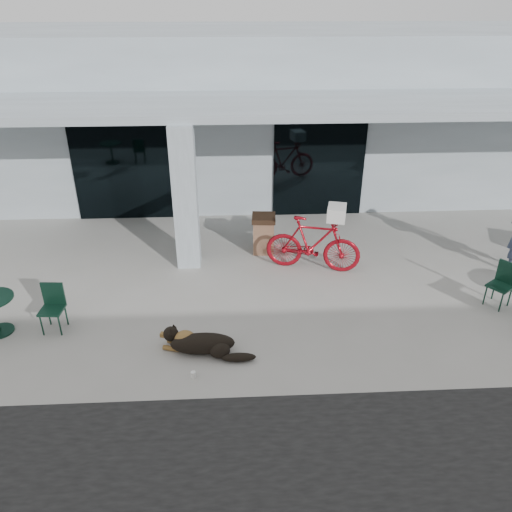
{
  "coord_description": "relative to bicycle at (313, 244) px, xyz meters",
  "views": [
    {
      "loc": [
        -0.52,
        -7.65,
        5.41
      ],
      "look_at": [
        -0.09,
        0.68,
        1.0
      ],
      "focal_mm": 35.0,
      "sensor_mm": 36.0,
      "label": 1
    }
  ],
  "objects": [
    {
      "name": "column",
      "position": [
        -2.71,
        0.4,
        0.95
      ],
      "size": [
        0.5,
        0.5,
        3.12
      ],
      "primitive_type": "cube",
      "color": "silver",
      "rests_on": "ground"
    },
    {
      "name": "building",
      "position": [
        -1.21,
        6.6,
        1.64
      ],
      "size": [
        22.0,
        7.0,
        4.5
      ],
      "primitive_type": "cube",
      "color": "silver",
      "rests_on": "ground"
    },
    {
      "name": "dog",
      "position": [
        -2.28,
        -2.79,
        -0.41
      ],
      "size": [
        1.32,
        0.76,
        0.42
      ],
      "primitive_type": null,
      "rotation": [
        0.0,
        0.0,
        -0.29
      ],
      "color": "black",
      "rests_on": "ground"
    },
    {
      "name": "trash_receptacle",
      "position": [
        -1.01,
        0.9,
        -0.16
      ],
      "size": [
        0.57,
        0.57,
        0.91
      ],
      "primitive_type": null,
      "rotation": [
        0.0,
        0.0,
        -0.07
      ],
      "color": "brown",
      "rests_on": "ground"
    },
    {
      "name": "bicycle",
      "position": [
        0.0,
        0.0,
        0.0
      ],
      "size": [
        2.13,
        1.08,
        1.23
      ],
      "primitive_type": "imported",
      "rotation": [
        0.0,
        0.0,
        1.31
      ],
      "color": "#A50D19",
      "rests_on": "ground"
    },
    {
      "name": "ground",
      "position": [
        -1.21,
        -1.9,
        -0.61
      ],
      "size": [
        80.0,
        80.0,
        0.0
      ],
      "primitive_type": "plane",
      "color": "#A7A39D",
      "rests_on": "ground"
    },
    {
      "name": "cafe_chair_near",
      "position": [
        -4.97,
        -2.0,
        -0.17
      ],
      "size": [
        0.43,
        0.46,
        0.88
      ],
      "primitive_type": null,
      "rotation": [
        0.0,
        0.0,
        -0.07
      ],
      "color": "#123426",
      "rests_on": "ground"
    },
    {
      "name": "storefront_glass_left",
      "position": [
        -4.41,
        3.08,
        0.74
      ],
      "size": [
        2.8,
        0.06,
        2.7
      ],
      "primitive_type": "cube",
      "color": "black",
      "rests_on": "ground"
    },
    {
      "name": "overhang",
      "position": [
        -1.21,
        1.7,
        2.6
      ],
      "size": [
        22.0,
        2.8,
        0.18
      ],
      "primitive_type": "cube",
      "color": "silver",
      "rests_on": "column"
    },
    {
      "name": "cafe_chair_far_b",
      "position": [
        3.37,
        -1.63,
        -0.17
      ],
      "size": [
        0.59,
        0.58,
        0.89
      ],
      "primitive_type": null,
      "rotation": [
        0.0,
        0.0,
        -0.95
      ],
      "color": "#123426",
      "rests_on": "ground"
    },
    {
      "name": "storefront_glass_right",
      "position": [
        0.59,
        3.08,
        0.74
      ],
      "size": [
        2.4,
        0.06,
        2.7
      ],
      "primitive_type": "cube",
      "color": "black",
      "rests_on": "ground"
    },
    {
      "name": "laundry_basket",
      "position": [
        0.43,
        -0.12,
        0.76
      ],
      "size": [
        0.49,
        0.58,
        0.3
      ],
      "primitive_type": "cube",
      "rotation": [
        0.0,
        0.0,
        1.31
      ],
      "color": "white",
      "rests_on": "bicycle"
    },
    {
      "name": "cup_near_dog",
      "position": [
        -2.41,
        -3.4,
        -0.56
      ],
      "size": [
        0.1,
        0.1,
        0.1
      ],
      "primitive_type": "cylinder",
      "rotation": [
        0.0,
        0.0,
        0.29
      ],
      "color": "white",
      "rests_on": "ground"
    }
  ]
}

